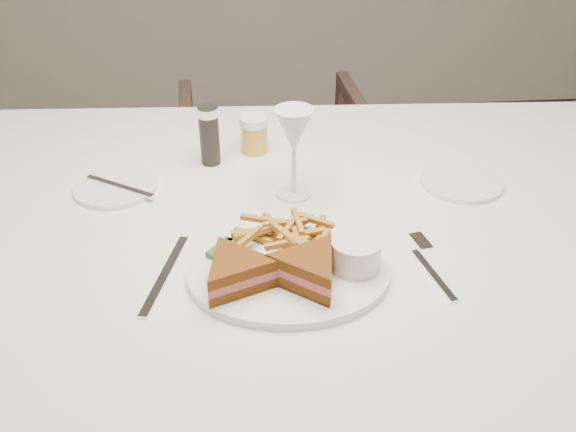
{
  "coord_description": "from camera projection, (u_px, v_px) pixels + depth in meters",
  "views": [
    {
      "loc": [
        -0.21,
        -0.65,
        1.39
      ],
      "look_at": [
        -0.14,
        0.24,
        0.8
      ],
      "focal_mm": 40.0,
      "sensor_mm": 36.0,
      "label": 1
    }
  ],
  "objects": [
    {
      "name": "chair_far",
      "position": [
        276.0,
        173.0,
        2.19
      ],
      "size": [
        0.65,
        0.61,
        0.63
      ],
      "primitive_type": "imported",
      "rotation": [
        0.0,
        0.0,
        3.2
      ],
      "color": "#4A342D",
      "rests_on": "ground"
    },
    {
      "name": "table",
      "position": [
        286.0,
        372.0,
        1.34
      ],
      "size": [
        1.63,
        1.13,
        0.75
      ],
      "primitive_type": "cube",
      "rotation": [
        0.0,
        0.0,
        -0.05
      ],
      "color": "silver",
      "rests_on": "ground"
    },
    {
      "name": "table_setting",
      "position": [
        283.0,
        225.0,
        1.07
      ],
      "size": [
        0.83,
        0.65,
        0.18
      ],
      "color": "white",
      "rests_on": "table"
    }
  ]
}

